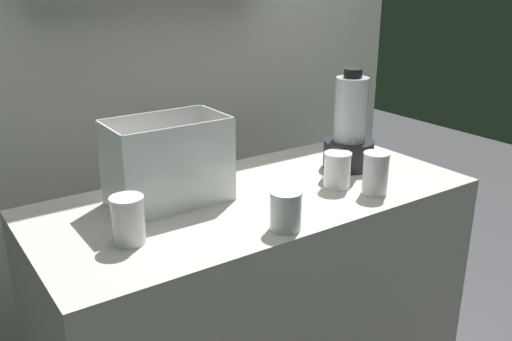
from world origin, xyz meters
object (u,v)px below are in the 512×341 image
(juice_cup_orange_far_left, at_px, (128,223))
(juice_cup_beet_middle, at_px, (337,172))
(juice_cup_pomegranate_right, at_px, (375,176))
(blender_pitcher, at_px, (350,132))
(carrot_display_bin, at_px, (169,176))
(juice_cup_beet_left, at_px, (286,212))

(juice_cup_orange_far_left, bearing_deg, juice_cup_beet_middle, -0.51)
(juice_cup_pomegranate_right, bearing_deg, juice_cup_beet_middle, 119.71)
(juice_cup_pomegranate_right, bearing_deg, blender_pitcher, 65.73)
(juice_cup_beet_middle, height_order, juice_cup_pomegranate_right, juice_cup_pomegranate_right)
(juice_cup_pomegranate_right, bearing_deg, carrot_display_bin, 151.80)
(carrot_display_bin, relative_size, blender_pitcher, 0.99)
(carrot_display_bin, bearing_deg, juice_cup_pomegranate_right, -28.20)
(carrot_display_bin, bearing_deg, blender_pitcher, -5.99)
(juice_cup_orange_far_left, height_order, juice_cup_beet_left, juice_cup_orange_far_left)
(blender_pitcher, bearing_deg, juice_cup_pomegranate_right, -114.27)
(carrot_display_bin, xyz_separation_m, juice_cup_beet_left, (0.18, -0.35, -0.03))
(juice_cup_beet_left, bearing_deg, carrot_display_bin, 116.45)
(juice_cup_orange_far_left, relative_size, juice_cup_beet_left, 1.16)
(juice_cup_beet_middle, bearing_deg, carrot_display_bin, 158.83)
(juice_cup_orange_far_left, distance_m, juice_cup_beet_left, 0.42)
(blender_pitcher, relative_size, juice_cup_beet_left, 3.22)
(blender_pitcher, relative_size, juice_cup_beet_middle, 3.02)
(carrot_display_bin, height_order, blender_pitcher, blender_pitcher)
(carrot_display_bin, distance_m, blender_pitcher, 0.68)
(juice_cup_beet_middle, bearing_deg, juice_cup_beet_left, -154.45)
(carrot_display_bin, distance_m, juice_cup_beet_left, 0.40)
(juice_cup_beet_middle, relative_size, juice_cup_pomegranate_right, 0.87)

